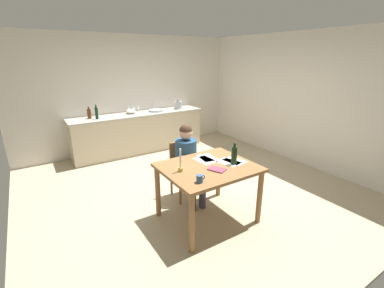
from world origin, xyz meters
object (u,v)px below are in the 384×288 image
at_px(candlestick, 181,165).
at_px(wine_glass_by_kettle, 133,108).
at_px(dining_table, 208,174).
at_px(bottle_oil, 89,114).
at_px(coffee_mug, 200,179).
at_px(wine_bottle_on_table, 234,155).
at_px(person_seated, 188,159).
at_px(bottle_vinegar, 97,113).
at_px(chair_at_table, 184,167).
at_px(mixing_bowl, 131,111).
at_px(stovetop_kettle, 178,105).
at_px(book_magazine, 217,169).
at_px(wine_glass_back_left, 128,108).
at_px(sink_unit, 156,110).
at_px(wine_glass_near_sink, 138,107).

relative_size(candlestick, wine_glass_by_kettle, 1.91).
distance_m(dining_table, bottle_oil, 3.24).
height_order(coffee_mug, wine_bottle_on_table, wine_bottle_on_table).
bearing_deg(person_seated, bottle_vinegar, 106.34).
height_order(chair_at_table, bottle_vinegar, bottle_vinegar).
bearing_deg(bottle_vinegar, mixing_bowl, 10.52).
relative_size(bottle_oil, stovetop_kettle, 1.10).
relative_size(mixing_bowl, wine_glass_by_kettle, 1.38).
relative_size(coffee_mug, book_magazine, 0.53).
bearing_deg(wine_glass_back_left, sink_unit, -13.13).
height_order(dining_table, wine_glass_by_kettle, wine_glass_by_kettle).
bearing_deg(wine_glass_by_kettle, wine_glass_near_sink, 0.00).
bearing_deg(bottle_oil, sink_unit, -1.48).
height_order(mixing_bowl, wine_glass_back_left, wine_glass_back_left).
height_order(chair_at_table, wine_glass_back_left, wine_glass_back_left).
bearing_deg(wine_glass_near_sink, wine_glass_by_kettle, 180.00).
bearing_deg(dining_table, coffee_mug, -137.39).
xyz_separation_m(person_seated, wine_bottle_on_table, (0.27, -0.71, 0.23)).
xyz_separation_m(dining_table, person_seated, (0.06, 0.59, 0.01)).
bearing_deg(wine_glass_back_left, candlestick, -98.59).
bearing_deg(coffee_mug, candlestick, 95.21).
bearing_deg(coffee_mug, wine_bottle_on_table, 16.23).
distance_m(chair_at_table, mixing_bowl, 2.46).
height_order(candlestick, bottle_vinegar, bottle_vinegar).
bearing_deg(bottle_vinegar, wine_glass_back_left, 17.25).
xyz_separation_m(coffee_mug, wine_glass_back_left, (0.45, 3.55, 0.18)).
relative_size(dining_table, coffee_mug, 10.70).
height_order(dining_table, wine_glass_back_left, wine_glass_back_left).
height_order(book_magazine, wine_glass_near_sink, wine_glass_near_sink).
bearing_deg(dining_table, book_magazine, -83.47).
height_order(chair_at_table, candlestick, candlestick).
bearing_deg(book_magazine, wine_glass_by_kettle, 62.54).
relative_size(sink_unit, wine_glass_by_kettle, 2.34).
bearing_deg(wine_glass_near_sink, book_magazine, -95.33).
xyz_separation_m(candlestick, sink_unit, (1.11, 3.04, 0.05)).
distance_m(dining_table, book_magazine, 0.20).
distance_m(chair_at_table, wine_glass_near_sink, 2.57).
bearing_deg(mixing_bowl, dining_table, -92.27).
bearing_deg(chair_at_table, dining_table, -95.30).
relative_size(bottle_vinegar, stovetop_kettle, 1.34).
bearing_deg(person_seated, stovetop_kettle, 63.10).
relative_size(chair_at_table, bottle_vinegar, 2.94).
xyz_separation_m(candlestick, mixing_bowl, (0.51, 3.09, 0.08)).
relative_size(coffee_mug, wine_glass_by_kettle, 0.71).
height_order(person_seated, stovetop_kettle, person_seated).
height_order(dining_table, wine_glass_near_sink, wine_glass_near_sink).
height_order(dining_table, chair_at_table, chair_at_table).
bearing_deg(chair_at_table, candlestick, -123.38).
distance_m(chair_at_table, coffee_mug, 1.18).
xyz_separation_m(bottle_vinegar, wine_glass_back_left, (0.75, 0.23, -0.02)).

